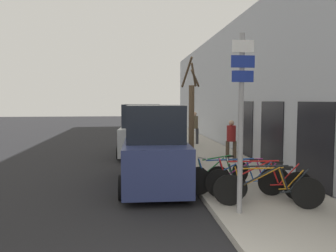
% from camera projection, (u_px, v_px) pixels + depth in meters
% --- Properties ---
extents(ground_plane, '(80.00, 80.00, 0.00)m').
position_uv_depth(ground_plane, '(149.00, 158.00, 14.56)').
color(ground_plane, black).
extents(sidewalk_curb, '(3.20, 32.00, 0.15)m').
position_uv_depth(sidewalk_curb, '(194.00, 147.00, 17.62)').
color(sidewalk_curb, '#ADA89E').
rests_on(sidewalk_curb, ground).
extents(building_facade, '(0.23, 32.00, 6.50)m').
position_uv_depth(building_facade, '(227.00, 88.00, 17.49)').
color(building_facade, '#B2B7C1').
rests_on(building_facade, ground).
extents(signpost, '(0.50, 0.13, 3.81)m').
position_uv_depth(signpost, '(241.00, 117.00, 6.90)').
color(signpost, '#939399').
rests_on(signpost, sidewalk_curb).
extents(bicycle_0, '(2.38, 0.73, 0.99)m').
position_uv_depth(bicycle_0, '(268.00, 189.00, 7.39)').
color(bicycle_0, black).
rests_on(bicycle_0, sidewalk_curb).
extents(bicycle_1, '(2.16, 0.60, 0.85)m').
position_uv_depth(bicycle_1, '(268.00, 186.00, 7.83)').
color(bicycle_1, black).
rests_on(bicycle_1, sidewalk_curb).
extents(bicycle_2, '(2.53, 0.75, 0.98)m').
position_uv_depth(bicycle_2, '(258.00, 182.00, 8.03)').
color(bicycle_2, black).
rests_on(bicycle_2, sidewalk_curb).
extents(bicycle_3, '(2.55, 0.51, 0.97)m').
position_uv_depth(bicycle_3, '(235.00, 179.00, 8.34)').
color(bicycle_3, black).
rests_on(bicycle_3, sidewalk_curb).
extents(bicycle_4, '(2.13, 0.65, 0.89)m').
position_uv_depth(bicycle_4, '(248.00, 177.00, 8.76)').
color(bicycle_4, black).
rests_on(bicycle_4, sidewalk_curb).
extents(bicycle_5, '(1.97, 0.87, 0.87)m').
position_uv_depth(bicycle_5, '(220.00, 173.00, 9.23)').
color(bicycle_5, black).
rests_on(bicycle_5, sidewalk_curb).
extents(parked_car_0, '(2.06, 4.35, 2.43)m').
position_uv_depth(parked_car_0, '(155.00, 150.00, 9.74)').
color(parked_car_0, navy).
rests_on(parked_car_0, ground).
extents(parked_car_1, '(2.32, 4.54, 2.40)m').
position_uv_depth(parked_car_1, '(142.00, 132.00, 15.57)').
color(parked_car_1, '#B2B7BC').
rests_on(parked_car_1, ground).
extents(pedestrian_near, '(0.43, 0.36, 1.63)m').
position_uv_depth(pedestrian_near, '(231.00, 137.00, 13.13)').
color(pedestrian_near, '#4C3D2D').
rests_on(pedestrian_near, sidewalk_curb).
extents(pedestrian_far, '(0.47, 0.40, 1.79)m').
position_uv_depth(pedestrian_far, '(194.00, 125.00, 18.30)').
color(pedestrian_far, '#333338').
rests_on(pedestrian_far, sidewalk_curb).
extents(street_tree, '(0.65, 1.33, 4.06)m').
position_uv_depth(street_tree, '(191.00, 117.00, 12.39)').
color(street_tree, brown).
rests_on(street_tree, sidewalk_curb).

